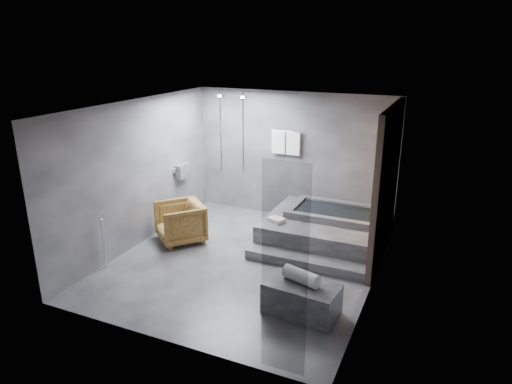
% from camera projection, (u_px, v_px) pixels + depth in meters
% --- Properties ---
extents(room, '(5.00, 5.04, 2.82)m').
position_uv_depth(room, '(271.00, 169.00, 7.78)').
color(room, '#2F2F32').
rests_on(room, ground).
extents(tub_deck, '(2.20, 2.00, 0.50)m').
position_uv_depth(tub_deck, '(324.00, 229.00, 9.04)').
color(tub_deck, '#343437').
rests_on(tub_deck, ground).
extents(tub_step, '(2.20, 0.36, 0.18)m').
position_uv_depth(tub_step, '(305.00, 262.00, 8.07)').
color(tub_step, '#343437').
rests_on(tub_step, ground).
extents(concrete_bench, '(1.12, 0.69, 0.48)m').
position_uv_depth(concrete_bench, '(301.00, 299.00, 6.64)').
color(concrete_bench, '#313133').
rests_on(concrete_bench, ground).
extents(driftwood_chair, '(1.21, 1.22, 0.80)m').
position_uv_depth(driftwood_chair, '(180.00, 222.00, 9.00)').
color(driftwood_chair, '#4D3313').
rests_on(driftwood_chair, ground).
extents(rolled_towel, '(0.59, 0.36, 0.20)m').
position_uv_depth(rolled_towel, '(301.00, 276.00, 6.59)').
color(rolled_towel, silver).
rests_on(rolled_towel, concrete_bench).
extents(deck_towel, '(0.36, 0.31, 0.08)m').
position_uv_depth(deck_towel, '(277.00, 220.00, 8.75)').
color(deck_towel, silver).
rests_on(deck_towel, tub_deck).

